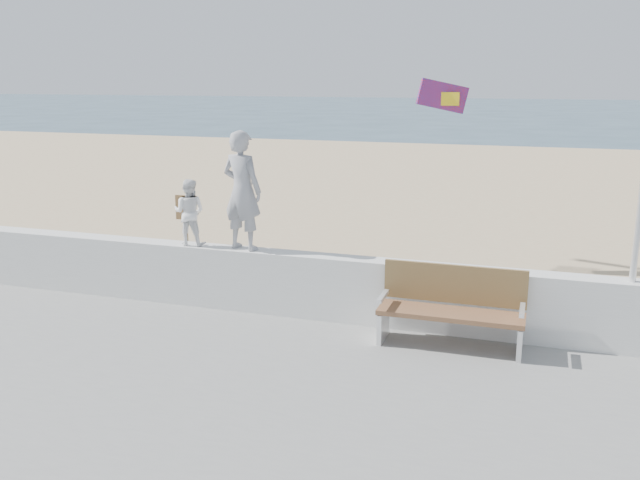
{
  "coord_description": "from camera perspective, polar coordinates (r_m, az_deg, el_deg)",
  "views": [
    {
      "loc": [
        2.94,
        -6.63,
        3.49
      ],
      "look_at": [
        0.2,
        1.8,
        1.35
      ],
      "focal_mm": 38.0,
      "sensor_mm": 36.0,
      "label": 1
    }
  ],
  "objects": [
    {
      "name": "ground",
      "position": [
        8.05,
        -5.45,
        -12.19
      ],
      "size": [
        220.0,
        220.0,
        0.0
      ],
      "primitive_type": "plane",
      "color": "#2E4C5D",
      "rests_on": "ground"
    },
    {
      "name": "sand",
      "position": [
        16.27,
        7.2,
        1.23
      ],
      "size": [
        90.0,
        40.0,
        0.08
      ],
      "primitive_type": "cube",
      "color": "tan",
      "rests_on": "ground"
    },
    {
      "name": "seawall",
      "position": [
        9.55,
        -0.77,
        -3.84
      ],
      "size": [
        30.0,
        0.35,
        0.9
      ],
      "primitive_type": "cube",
      "color": "white",
      "rests_on": "boardwalk"
    },
    {
      "name": "adult",
      "position": [
        9.62,
        -6.57,
        4.15
      ],
      "size": [
        0.69,
        0.53,
        1.7
      ],
      "primitive_type": "imported",
      "rotation": [
        0.0,
        0.0,
        2.92
      ],
      "color": "#9B9CA1",
      "rests_on": "seawall"
    },
    {
      "name": "child",
      "position": [
        10.07,
        -10.94,
        2.32
      ],
      "size": [
        0.51,
        0.41,
        0.98
      ],
      "primitive_type": "imported",
      "rotation": [
        0.0,
        0.0,
        3.24
      ],
      "color": "white",
      "rests_on": "seawall"
    },
    {
      "name": "bench",
      "position": [
        8.69,
        11.03,
        -5.5
      ],
      "size": [
        1.8,
        0.57,
        1.0
      ],
      "color": "brown",
      "rests_on": "boardwalk"
    },
    {
      "name": "parafoil_kite",
      "position": [
        12.51,
        10.36,
        11.82
      ],
      "size": [
        0.94,
        0.47,
        0.63
      ],
      "color": "red",
      "rests_on": "ground"
    },
    {
      "name": "sign",
      "position": [
        11.82,
        -11.24,
        0.88
      ],
      "size": [
        0.32,
        0.07,
        1.46
      ],
      "color": "olive",
      "rests_on": "sand"
    }
  ]
}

